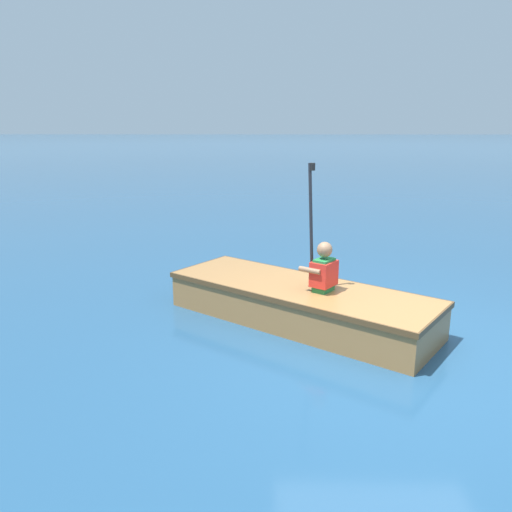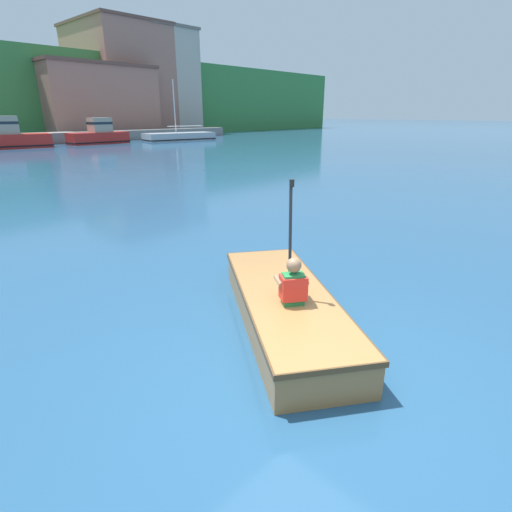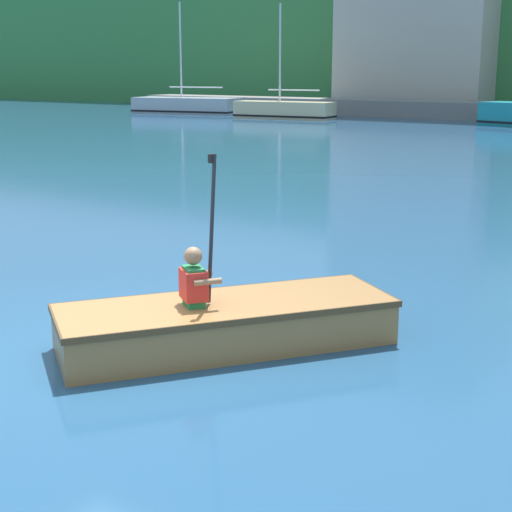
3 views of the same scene
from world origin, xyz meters
TOP-DOWN VIEW (x-y plane):
  - ground_plane at (0.00, 0.00)m, footprint 300.00×300.00m
  - waterfront_office_block_center at (18.55, 42.75)m, footprint 11.70×9.77m
  - waterfront_apartment_right at (23.71, 45.11)m, footprint 8.90×11.10m
  - waterfront_tower_far at (28.36, 45.07)m, footprint 6.85×11.01m
  - moored_boat_dock_center_near at (21.50, 31.08)m, footprint 7.09×3.36m
  - moored_boat_dock_east_end at (14.06, 32.40)m, footprint 5.06×1.79m
  - rowboat_foreground at (0.91, 1.03)m, footprint 2.71×3.19m
  - person_paddler at (0.71, 0.75)m, footprint 0.45×0.45m

SIDE VIEW (x-z plane):
  - ground_plane at x=0.00m, z-range 0.00..0.00m
  - rowboat_foreground at x=0.91m, z-range 0.03..0.46m
  - moored_boat_dock_center_near at x=21.50m, z-range -2.37..3.04m
  - person_paddler at x=0.71m, z-range 0.00..1.40m
  - moored_boat_dock_east_end at x=14.06m, z-range -0.33..1.80m
  - waterfront_office_block_center at x=18.55m, z-range 0.01..7.25m
  - waterfront_tower_far at x=28.36m, z-range 0.01..12.01m
  - waterfront_apartment_right at x=23.71m, z-range 0.01..12.08m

